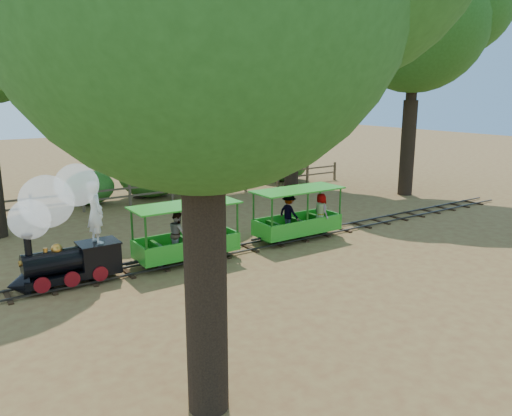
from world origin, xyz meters
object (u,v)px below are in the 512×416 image
locomotive (59,218)px  fence (192,186)px  carriage_front (187,237)px  carriage_rear (299,217)px

locomotive → fence: (7.65, 7.93, -1.21)m
carriage_front → fence: carriage_front is taller
fence → locomotive: bearing=-134.0°
locomotive → fence: bearing=46.0°
carriage_front → fence: size_ratio=0.17×
carriage_rear → fence: carriage_rear is taller
locomotive → fence: locomotive is taller
locomotive → carriage_front: 3.62m
carriage_front → carriage_rear: same height
fence → carriage_rear: bearing=-90.1°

